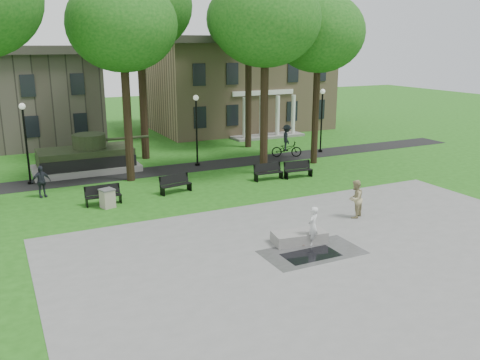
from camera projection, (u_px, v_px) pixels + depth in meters
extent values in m
plane|color=#1E5213|center=(286.00, 222.00, 23.39)|extent=(120.00, 120.00, 0.00)
cube|color=gray|center=(355.00, 263.00, 19.06)|extent=(22.00, 16.00, 0.02)
cube|color=black|center=(192.00, 167.00, 33.79)|extent=(44.00, 2.60, 0.01)
cube|color=#9E8460|center=(236.00, 86.00, 49.13)|extent=(16.00, 11.00, 8.00)
cube|color=#38332D|center=(236.00, 40.00, 48.01)|extent=(17.00, 12.00, 0.60)
cube|color=silver|center=(263.00, 93.00, 44.42)|extent=(6.00, 0.30, 0.40)
cylinder|color=black|center=(127.00, 114.00, 29.53)|extent=(0.48, 0.48, 8.00)
ellipsoid|color=#134C11|center=(122.00, 24.00, 28.22)|extent=(6.20, 6.20, 5.27)
cylinder|color=black|center=(264.00, 108.00, 31.16)|extent=(0.50, 0.50, 8.32)
ellipsoid|color=#134C11|center=(265.00, 19.00, 29.81)|extent=(6.60, 6.60, 5.61)
cylinder|color=black|center=(316.00, 107.00, 34.03)|extent=(0.46, 0.46, 7.68)
ellipsoid|color=#134C11|center=(319.00, 33.00, 32.78)|extent=(6.00, 6.00, 5.10)
cylinder|color=black|center=(143.00, 93.00, 35.19)|extent=(0.54, 0.54, 9.28)
ellipsoid|color=#134C11|center=(138.00, 5.00, 33.68)|extent=(7.20, 7.20, 6.12)
cylinder|color=black|center=(248.00, 92.00, 39.33)|extent=(0.50, 0.50, 8.64)
ellipsoid|color=#134C11|center=(249.00, 19.00, 37.92)|extent=(6.40, 6.40, 5.44)
cylinder|color=black|center=(27.00, 147.00, 29.21)|extent=(0.12, 0.12, 4.40)
sphere|color=silver|center=(22.00, 106.00, 28.60)|extent=(0.36, 0.36, 0.36)
cylinder|color=black|center=(31.00, 183.00, 29.77)|extent=(0.32, 0.32, 0.16)
cylinder|color=black|center=(197.00, 133.00, 33.69)|extent=(0.12, 0.12, 4.40)
sphere|color=silver|center=(196.00, 98.00, 33.07)|extent=(0.36, 0.36, 0.36)
cylinder|color=black|center=(197.00, 164.00, 34.24)|extent=(0.32, 0.32, 0.16)
cylinder|color=black|center=(321.00, 123.00, 37.95)|extent=(0.12, 0.12, 4.40)
sphere|color=silver|center=(323.00, 91.00, 37.33)|extent=(0.36, 0.36, 0.36)
cylinder|color=black|center=(320.00, 151.00, 38.50)|extent=(0.32, 0.32, 0.16)
cube|color=gray|center=(86.00, 168.00, 32.70)|extent=(6.50, 3.40, 0.40)
cube|color=#273019|center=(86.00, 157.00, 32.50)|extent=(5.80, 2.80, 1.10)
cube|color=black|center=(90.00, 164.00, 31.39)|extent=(5.80, 0.35, 0.70)
cube|color=black|center=(82.00, 156.00, 33.73)|extent=(5.80, 0.35, 0.70)
cylinder|color=#273019|center=(89.00, 141.00, 32.37)|extent=(2.10, 2.10, 0.90)
cylinder|color=#273019|center=(125.00, 138.00, 33.35)|extent=(3.20, 0.18, 0.18)
cube|color=black|center=(311.00, 255.00, 19.75)|extent=(2.20, 1.20, 0.00)
cube|color=gray|center=(299.00, 237.00, 20.97)|extent=(2.32, 1.32, 0.45)
cube|color=brown|center=(307.00, 243.00, 20.84)|extent=(0.80, 0.42, 0.07)
imported|color=silver|center=(313.00, 226.00, 20.57)|extent=(0.71, 0.64, 1.62)
imported|color=tan|center=(355.00, 199.00, 23.80)|extent=(1.11, 1.04, 1.82)
imported|color=#21242C|center=(41.00, 182.00, 27.03)|extent=(1.08, 0.65, 1.73)
imported|color=black|center=(287.00, 149.00, 36.76)|extent=(2.29, 1.58, 1.14)
imported|color=black|center=(287.00, 138.00, 36.54)|extent=(1.15, 1.41, 1.90)
cube|color=black|center=(103.00, 196.00, 25.85)|extent=(1.80, 0.46, 0.05)
cube|color=black|center=(102.00, 190.00, 25.96)|extent=(1.80, 0.16, 0.50)
cube|color=black|center=(87.00, 203.00, 25.55)|extent=(0.06, 0.45, 0.45)
cube|color=black|center=(120.00, 198.00, 26.27)|extent=(0.06, 0.45, 0.45)
cube|color=black|center=(176.00, 185.00, 27.90)|extent=(1.85, 0.78, 0.05)
cube|color=black|center=(174.00, 179.00, 28.01)|extent=(1.80, 0.49, 0.50)
cube|color=black|center=(161.00, 191.00, 27.59)|extent=(0.14, 0.45, 0.45)
cube|color=black|center=(191.00, 187.00, 28.32)|extent=(0.14, 0.45, 0.45)
cube|color=black|center=(269.00, 173.00, 30.52)|extent=(1.81, 0.51, 0.05)
cube|color=black|center=(267.00, 167.00, 30.64)|extent=(1.80, 0.21, 0.50)
cube|color=black|center=(256.00, 178.00, 30.22)|extent=(0.07, 0.45, 0.45)
cube|color=black|center=(281.00, 175.00, 30.94)|extent=(0.07, 0.45, 0.45)
cube|color=black|center=(298.00, 170.00, 31.09)|extent=(1.82, 0.55, 0.05)
cube|color=black|center=(297.00, 165.00, 31.20)|extent=(1.81, 0.25, 0.50)
cube|color=black|center=(286.00, 176.00, 30.79)|extent=(0.08, 0.45, 0.45)
cube|color=black|center=(310.00, 172.00, 31.51)|extent=(0.08, 0.45, 0.45)
cube|color=gray|center=(107.00, 199.00, 25.42)|extent=(0.75, 0.75, 0.90)
cube|color=#4C4C4C|center=(107.00, 190.00, 25.30)|extent=(0.82, 0.82, 0.06)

